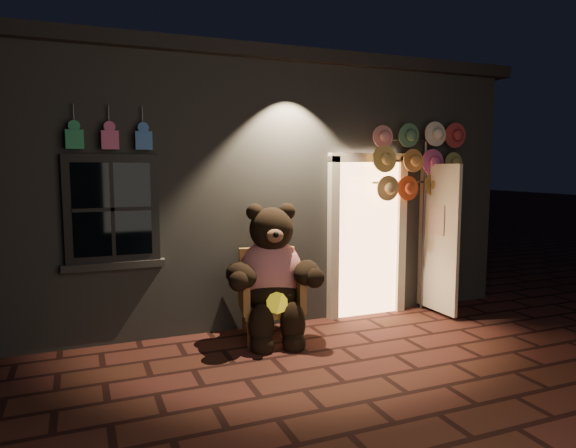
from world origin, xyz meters
TOP-DOWN VIEW (x-y plane):
  - ground at (0.00, 0.00)m, footprint 60.00×60.00m
  - shop_building at (0.00, 3.99)m, footprint 7.30×5.95m
  - wicker_armchair at (-0.18, 1.11)m, footprint 0.81×0.76m
  - teddy_bear at (-0.20, 0.97)m, footprint 1.18×1.01m
  - hat_rack at (2.02, 1.28)m, footprint 1.46×0.22m

SIDE VIEW (x-z plane):
  - ground at x=0.00m, z-range 0.00..0.00m
  - wicker_armchair at x=-0.18m, z-range 0.00..1.04m
  - teddy_bear at x=-0.20m, z-range -0.07..1.59m
  - shop_building at x=0.00m, z-range -0.02..3.49m
  - hat_rack at x=2.02m, z-range 0.80..3.38m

